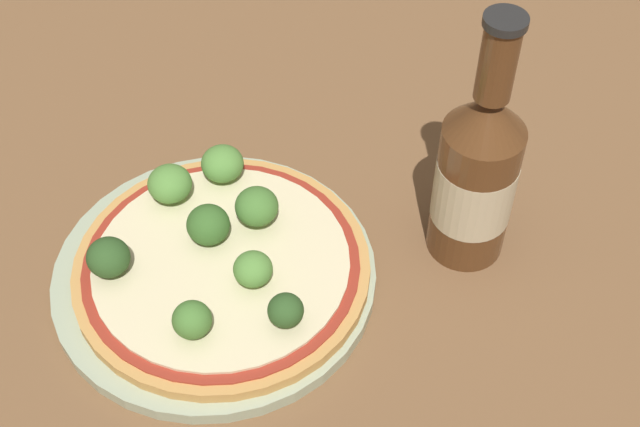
% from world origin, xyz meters
% --- Properties ---
extents(ground_plane, '(3.00, 3.00, 0.00)m').
position_xyz_m(ground_plane, '(0.00, 0.00, 0.00)').
color(ground_plane, brown).
extents(plate, '(0.25, 0.25, 0.01)m').
position_xyz_m(plate, '(-0.01, -0.02, 0.01)').
color(plate, '#A3B293').
rests_on(plate, ground_plane).
extents(pizza, '(0.23, 0.23, 0.01)m').
position_xyz_m(pizza, '(-0.00, -0.02, 0.02)').
color(pizza, tan).
rests_on(pizza, plate).
extents(broccoli_floret_0, '(0.04, 0.04, 0.03)m').
position_xyz_m(broccoli_floret_0, '(-0.08, -0.01, 0.04)').
color(broccoli_floret_0, '#89A866').
rests_on(broccoli_floret_0, pizza).
extents(broccoli_floret_1, '(0.03, 0.03, 0.03)m').
position_xyz_m(broccoli_floret_1, '(-0.01, 0.03, 0.04)').
color(broccoli_floret_1, '#89A866').
rests_on(broccoli_floret_1, pizza).
extents(broccoli_floret_2, '(0.03, 0.03, 0.03)m').
position_xyz_m(broccoli_floret_2, '(0.04, -0.07, 0.04)').
color(broccoli_floret_2, '#89A866').
rests_on(broccoli_floret_2, pizza).
extents(broccoli_floret_3, '(0.03, 0.03, 0.03)m').
position_xyz_m(broccoli_floret_3, '(-0.02, -0.01, 0.04)').
color(broccoli_floret_3, '#89A866').
rests_on(broccoli_floret_3, pizza).
extents(broccoli_floret_4, '(0.03, 0.03, 0.03)m').
position_xyz_m(broccoli_floret_4, '(0.03, -0.01, 0.04)').
color(broccoli_floret_4, '#89A866').
rests_on(broccoli_floret_4, pizza).
extents(broccoli_floret_5, '(0.03, 0.03, 0.03)m').
position_xyz_m(broccoli_floret_5, '(-0.05, -0.09, 0.04)').
color(broccoli_floret_5, '#89A866').
rests_on(broccoli_floret_5, pizza).
extents(broccoli_floret_6, '(0.03, 0.03, 0.03)m').
position_xyz_m(broccoli_floret_6, '(-0.07, 0.04, 0.04)').
color(broccoli_floret_6, '#89A866').
rests_on(broccoli_floret_6, pizza).
extents(broccoli_floret_7, '(0.03, 0.03, 0.03)m').
position_xyz_m(broccoli_floret_7, '(0.08, -0.02, 0.04)').
color(broccoli_floret_7, '#89A866').
rests_on(broccoli_floret_7, pizza).
extents(beer_bottle, '(0.06, 0.06, 0.22)m').
position_xyz_m(beer_bottle, '(0.10, 0.15, 0.08)').
color(beer_bottle, '#563319').
rests_on(beer_bottle, ground_plane).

